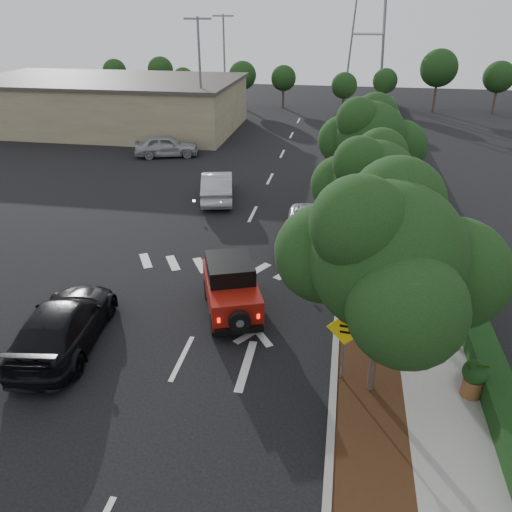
% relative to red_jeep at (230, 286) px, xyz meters
% --- Properties ---
extents(ground, '(120.00, 120.00, 0.00)m').
position_rel_red_jeep_xyz_m(ground, '(-0.89, -2.92, -0.97)').
color(ground, black).
rests_on(ground, ground).
extents(curb, '(0.20, 70.00, 0.15)m').
position_rel_red_jeep_xyz_m(curb, '(3.71, 9.08, -0.90)').
color(curb, '#9E9B93').
rests_on(curb, ground).
extents(planting_strip, '(1.80, 70.00, 0.12)m').
position_rel_red_jeep_xyz_m(planting_strip, '(4.71, 9.08, -0.91)').
color(planting_strip, black).
rests_on(planting_strip, ground).
extents(sidewalk, '(2.00, 70.00, 0.12)m').
position_rel_red_jeep_xyz_m(sidewalk, '(6.61, 9.08, -0.91)').
color(sidewalk, gray).
rests_on(sidewalk, ground).
extents(hedge, '(0.80, 70.00, 0.80)m').
position_rel_red_jeep_xyz_m(hedge, '(8.01, 9.08, -0.57)').
color(hedge, black).
rests_on(hedge, ground).
extents(commercial_building, '(22.00, 12.00, 4.00)m').
position_rel_red_jeep_xyz_m(commercial_building, '(-16.89, 27.08, 1.03)').
color(commercial_building, '#817459').
rests_on(commercial_building, ground).
extents(transmission_tower, '(7.00, 4.00, 28.00)m').
position_rel_red_jeep_xyz_m(transmission_tower, '(5.11, 45.08, -0.97)').
color(transmission_tower, slate).
rests_on(transmission_tower, ground).
extents(street_tree_near, '(3.80, 3.80, 5.92)m').
position_rel_red_jeep_xyz_m(street_tree_near, '(4.71, -3.42, -0.97)').
color(street_tree_near, black).
rests_on(street_tree_near, ground).
extents(street_tree_mid, '(3.20, 3.20, 5.32)m').
position_rel_red_jeep_xyz_m(street_tree_mid, '(4.71, 3.58, -0.97)').
color(street_tree_mid, black).
rests_on(street_tree_mid, ground).
extents(street_tree_far, '(3.40, 3.40, 5.62)m').
position_rel_red_jeep_xyz_m(street_tree_far, '(4.71, 10.08, -0.97)').
color(street_tree_far, black).
rests_on(street_tree_far, ground).
extents(light_pole_a, '(2.00, 0.22, 9.00)m').
position_rel_red_jeep_xyz_m(light_pole_a, '(-7.39, 23.08, -0.97)').
color(light_pole_a, slate).
rests_on(light_pole_a, ground).
extents(light_pole_b, '(2.00, 0.22, 9.00)m').
position_rel_red_jeep_xyz_m(light_pole_b, '(-8.39, 35.08, -0.97)').
color(light_pole_b, slate).
rests_on(light_pole_b, ground).
extents(red_jeep, '(2.74, 3.91, 1.92)m').
position_rel_red_jeep_xyz_m(red_jeep, '(0.00, 0.00, 0.00)').
color(red_jeep, black).
rests_on(red_jeep, ground).
extents(silver_suv_ahead, '(2.78, 5.55, 1.51)m').
position_rel_red_jeep_xyz_m(silver_suv_ahead, '(2.31, 5.80, -0.22)').
color(silver_suv_ahead, '#B2B6BA').
rests_on(silver_suv_ahead, ground).
extents(black_suv_oncoming, '(2.80, 5.47, 1.52)m').
position_rel_red_jeep_xyz_m(black_suv_oncoming, '(-4.69, -2.87, -0.21)').
color(black_suv_oncoming, black).
rests_on(black_suv_oncoming, ground).
extents(silver_sedan_oncoming, '(2.64, 4.95, 1.55)m').
position_rel_red_jeep_xyz_m(silver_sedan_oncoming, '(-3.21, 10.97, -0.20)').
color(silver_sedan_oncoming, '#A5A7AC').
rests_on(silver_sedan_oncoming, ground).
extents(parked_suv, '(4.79, 3.01, 1.52)m').
position_rel_red_jeep_xyz_m(parked_suv, '(-8.93, 18.98, -0.21)').
color(parked_suv, '#9D9FA4').
rests_on(parked_suv, ground).
extents(speed_hump_sign, '(1.03, 0.12, 2.20)m').
position_rel_red_jeep_xyz_m(speed_hump_sign, '(3.91, -3.12, 0.55)').
color(speed_hump_sign, slate).
rests_on(speed_hump_sign, ground).
extents(terracotta_planter, '(0.68, 0.68, 1.18)m').
position_rel_red_jeep_xyz_m(terracotta_planter, '(7.40, -3.21, -0.18)').
color(terracotta_planter, brown).
rests_on(terracotta_planter, ground).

